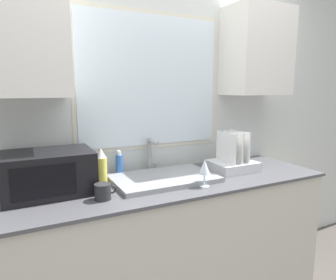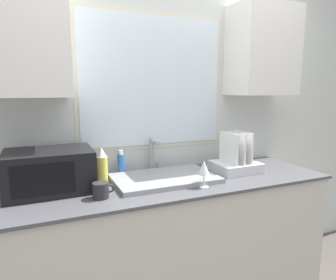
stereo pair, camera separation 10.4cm
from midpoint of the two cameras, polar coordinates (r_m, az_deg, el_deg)
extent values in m
cube|color=beige|center=(2.17, 2.15, -19.57)|extent=(2.11, 0.65, 0.89)
cube|color=#4C4C51|center=(1.99, 2.24, -8.04)|extent=(2.14, 0.68, 0.02)
cube|color=silver|center=(2.23, -1.62, 4.35)|extent=(6.00, 0.06, 2.60)
cube|color=beige|center=(2.19, -1.36, 11.09)|extent=(1.12, 0.01, 0.97)
cube|color=silver|center=(2.19, -1.32, 11.09)|extent=(1.06, 0.01, 0.91)
cube|color=white|center=(1.89, -24.70, 17.57)|extent=(0.49, 0.32, 0.67)
cube|color=white|center=(2.52, 18.77, 15.75)|extent=(0.49, 0.32, 0.67)
cube|color=gray|center=(1.99, 0.81, -7.28)|extent=(0.67, 0.43, 0.03)
cylinder|color=#99999E|center=(2.18, -1.81, -2.81)|extent=(0.03, 0.03, 0.25)
cylinder|color=#99999E|center=(2.09, -1.04, -0.35)|extent=(0.03, 0.15, 0.03)
cylinder|color=#99999E|center=(2.22, -0.59, -5.07)|extent=(0.02, 0.02, 0.06)
cube|color=black|center=(1.88, -20.13, -5.52)|extent=(0.49, 0.35, 0.25)
cube|color=black|center=(1.70, -21.00, -7.10)|extent=(0.32, 0.01, 0.17)
cube|color=silver|center=(2.26, 13.98, -4.97)|extent=(0.31, 0.27, 0.07)
cube|color=white|center=(2.19, 12.82, -1.49)|extent=(0.01, 0.22, 0.22)
cube|color=white|center=(2.23, 14.13, -1.36)|extent=(0.01, 0.22, 0.22)
cube|color=white|center=(2.27, 15.39, -1.23)|extent=(0.01, 0.22, 0.22)
cylinder|color=#D8CC4C|center=(1.95, -10.96, -5.64)|extent=(0.07, 0.07, 0.17)
cone|color=silver|center=(1.92, -11.07, -2.29)|extent=(0.06, 0.06, 0.06)
cylinder|color=blue|center=(2.11, -7.53, -4.72)|extent=(0.05, 0.05, 0.15)
cylinder|color=white|center=(2.09, -7.59, -2.36)|extent=(0.03, 0.03, 0.03)
cylinder|color=#262628|center=(1.70, -10.99, -9.43)|extent=(0.09, 0.09, 0.09)
torus|color=#262628|center=(1.71, -9.24, -9.11)|extent=(0.05, 0.01, 0.05)
cylinder|color=silver|center=(1.88, 8.39, -8.82)|extent=(0.06, 0.06, 0.00)
cylinder|color=silver|center=(1.87, 8.42, -7.65)|extent=(0.01, 0.01, 0.08)
cone|color=silver|center=(1.85, 8.48, -5.21)|extent=(0.07, 0.07, 0.09)
camera|label=1|loc=(0.05, -88.41, 0.27)|focal=32.00mm
camera|label=2|loc=(0.05, 91.59, -0.27)|focal=32.00mm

